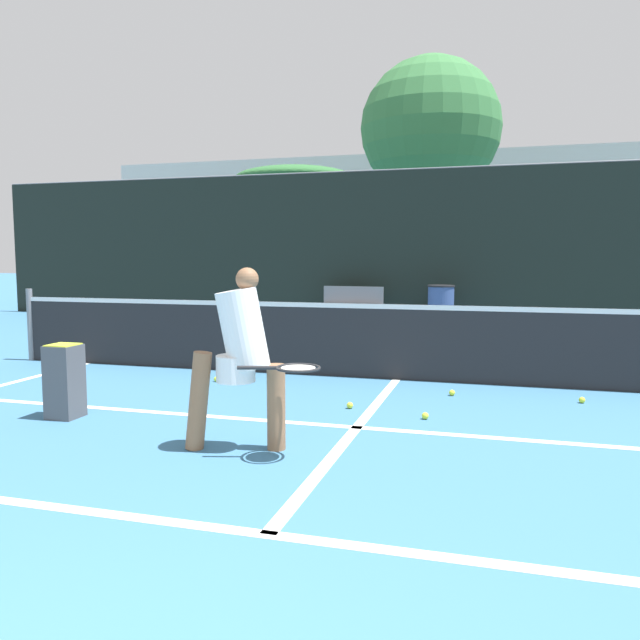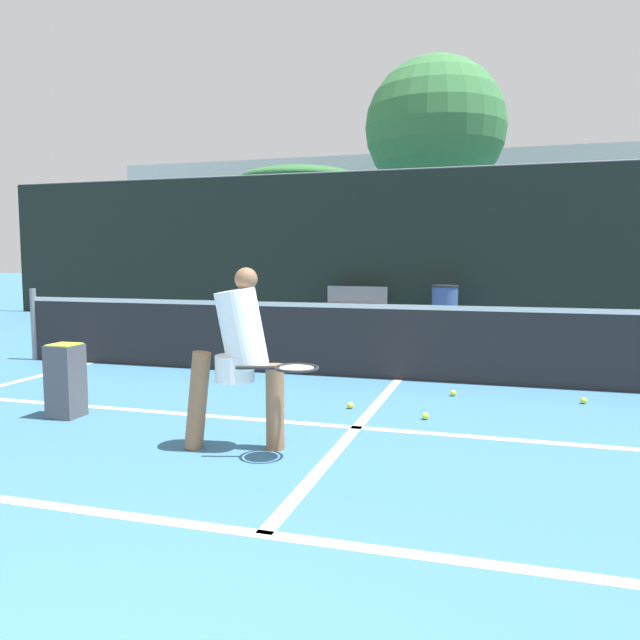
{
  "view_description": "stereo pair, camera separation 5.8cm",
  "coord_description": "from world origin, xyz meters",
  "px_view_note": "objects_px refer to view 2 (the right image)",
  "views": [
    {
      "loc": [
        1.19,
        -0.66,
        1.53
      ],
      "look_at": [
        -0.4,
        4.9,
        0.95
      ],
      "focal_mm": 35.0,
      "sensor_mm": 36.0,
      "label": 1
    },
    {
      "loc": [
        1.24,
        -0.65,
        1.53
      ],
      "look_at": [
        -0.4,
        4.9,
        0.95
      ],
      "focal_mm": 35.0,
      "sensor_mm": 36.0,
      "label": 2
    }
  ],
  "objects_px": {
    "courtside_bench": "(355,304)",
    "trash_bin": "(445,306)",
    "ball_hopper": "(66,379)",
    "parked_car": "(636,294)",
    "player_practicing": "(240,353)"
  },
  "relations": [
    {
      "from": "player_practicing",
      "to": "courtside_bench",
      "type": "bearing_deg",
      "value": 83.0
    },
    {
      "from": "player_practicing",
      "to": "parked_car",
      "type": "relative_size",
      "value": 0.34
    },
    {
      "from": "parked_car",
      "to": "ball_hopper",
      "type": "bearing_deg",
      "value": -119.6
    },
    {
      "from": "courtside_bench",
      "to": "parked_car",
      "type": "relative_size",
      "value": 0.35
    },
    {
      "from": "courtside_bench",
      "to": "trash_bin",
      "type": "height_order",
      "value": "trash_bin"
    },
    {
      "from": "trash_bin",
      "to": "parked_car",
      "type": "height_order",
      "value": "parked_car"
    },
    {
      "from": "courtside_bench",
      "to": "trash_bin",
      "type": "relative_size",
      "value": 1.6
    },
    {
      "from": "courtside_bench",
      "to": "player_practicing",
      "type": "bearing_deg",
      "value": -77.15
    },
    {
      "from": "courtside_bench",
      "to": "trash_bin",
      "type": "bearing_deg",
      "value": 2.96
    },
    {
      "from": "ball_hopper",
      "to": "courtside_bench",
      "type": "relative_size",
      "value": 0.48
    },
    {
      "from": "player_practicing",
      "to": "courtside_bench",
      "type": "height_order",
      "value": "player_practicing"
    },
    {
      "from": "player_practicing",
      "to": "ball_hopper",
      "type": "height_order",
      "value": "player_practicing"
    },
    {
      "from": "player_practicing",
      "to": "parked_car",
      "type": "distance_m",
      "value": 14.36
    },
    {
      "from": "ball_hopper",
      "to": "parked_car",
      "type": "xyz_separation_m",
      "value": [
        7.32,
        12.89,
        0.22
      ]
    },
    {
      "from": "courtside_bench",
      "to": "trash_bin",
      "type": "xyz_separation_m",
      "value": [
        2.05,
        -0.07,
        0.0
      ]
    }
  ]
}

